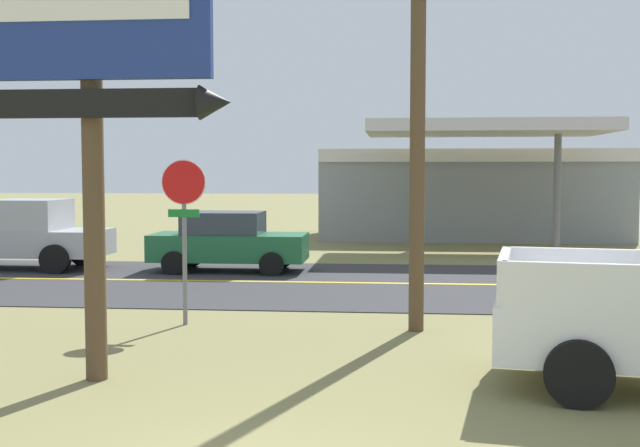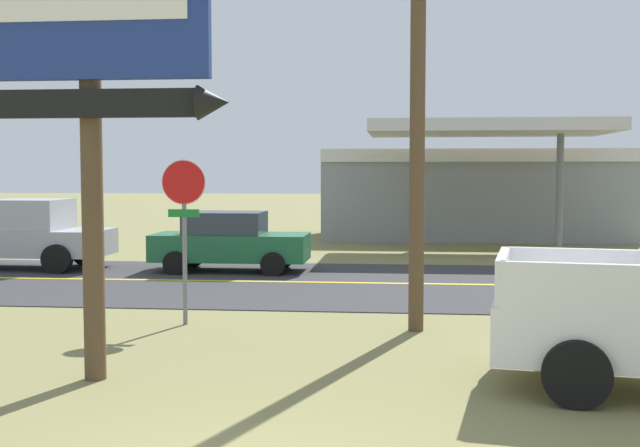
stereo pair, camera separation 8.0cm
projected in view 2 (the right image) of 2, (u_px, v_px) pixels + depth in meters
road_asphalt at (340, 283)px, 19.42m from camera, size 140.00×8.00×0.02m
road_centre_line at (340, 283)px, 19.42m from camera, size 126.00×0.20×0.01m
motel_sign at (90, 44)px, 10.07m from camera, size 3.49×0.54×6.32m
stop_sign at (184, 212)px, 14.08m from camera, size 0.80×0.08×2.95m
utility_pole at (418, 42)px, 13.36m from camera, size 1.62×0.26×9.29m
gas_station at (472, 191)px, 32.61m from camera, size 12.00×11.50×4.40m
pickup_silver_on_road at (19, 235)px, 22.26m from camera, size 5.20×2.24×1.96m
car_green_mid_lane at (229, 241)px, 21.67m from camera, size 4.20×2.00×1.64m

